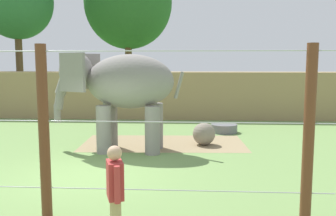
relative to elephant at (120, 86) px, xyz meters
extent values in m
plane|color=#6B8E4C|center=(-0.37, -2.65, -2.13)|extent=(120.00, 120.00, 0.00)
cube|color=#937F5B|center=(1.33, 1.14, -2.13)|extent=(5.89, 3.09, 0.01)
cube|color=#997F56|center=(-0.37, 7.49, -0.92)|extent=(36.00, 1.80, 2.41)
cylinder|color=gray|center=(-0.46, -0.41, -1.36)|extent=(0.48, 0.48, 1.53)
cylinder|color=gray|center=(-0.43, 0.44, -1.36)|extent=(0.48, 0.48, 1.53)
cylinder|color=gray|center=(1.10, -0.46, -1.36)|extent=(0.48, 0.48, 1.53)
cylinder|color=gray|center=(1.13, 0.38, -1.36)|extent=(0.48, 0.48, 1.53)
ellipsoid|color=gray|center=(0.33, -0.01, 0.15)|extent=(2.90, 1.63, 1.75)
ellipsoid|color=gray|center=(-1.45, 0.05, 0.45)|extent=(1.13, 1.24, 1.26)
cube|color=gray|center=(-1.36, -0.61, 0.45)|extent=(0.93, 0.54, 1.20)
cube|color=gray|center=(-1.32, 0.70, 0.45)|extent=(0.95, 0.49, 1.20)
cylinder|color=gray|center=(-1.92, 0.07, 0.00)|extent=(0.55, 0.37, 0.69)
cylinder|color=gray|center=(-2.05, 0.07, -0.48)|extent=(0.40, 0.30, 0.64)
cylinder|color=gray|center=(-2.14, 0.08, -0.93)|extent=(0.23, 0.23, 0.60)
cylinder|color=gray|center=(1.92, -0.07, 0.04)|extent=(0.34, 0.12, 0.87)
sphere|color=gray|center=(2.77, 0.96, -1.73)|extent=(0.79, 0.79, 0.79)
cylinder|color=brown|center=(-0.36, -5.39, -0.53)|extent=(0.19, 0.19, 3.21)
cylinder|color=brown|center=(4.35, -5.39, -0.53)|extent=(0.19, 0.19, 3.21)
cylinder|color=#B7B7BC|center=(-0.37, -5.39, -1.55)|extent=(10.44, 0.02, 0.02)
cylinder|color=#B7B7BC|center=(-0.37, -5.39, -0.30)|extent=(10.44, 0.02, 0.02)
cylinder|color=#B7B7BC|center=(-0.37, -5.39, 0.95)|extent=(10.44, 0.02, 0.02)
cube|color=#B23333|center=(1.19, -6.62, -0.97)|extent=(0.33, 0.41, 0.56)
sphere|color=tan|center=(1.19, -6.62, -0.57)|extent=(0.22, 0.22, 0.22)
cylinder|color=#B23333|center=(1.27, -6.85, -0.97)|extent=(0.11, 0.11, 0.54)
cylinder|color=#B23333|center=(1.11, -6.39, -0.97)|extent=(0.11, 0.11, 0.54)
cube|color=black|center=(1.03, -6.40, -1.19)|extent=(0.04, 0.07, 0.14)
cylinder|color=slate|center=(3.69, 3.38, -1.95)|extent=(1.10, 1.10, 0.35)
cylinder|color=#38607A|center=(3.69, 3.38, -1.81)|extent=(1.01, 1.01, 0.02)
cylinder|color=brown|center=(-2.17, 14.36, 0.64)|extent=(0.44, 0.44, 5.53)
cylinder|color=brown|center=(-8.79, 11.51, 0.29)|extent=(0.44, 0.44, 4.83)
ellipsoid|color=#286633|center=(-8.79, 11.51, 4.64)|extent=(4.55, 4.55, 4.78)
cylinder|color=brown|center=(-2.20, 14.85, 0.11)|extent=(0.44, 0.44, 4.49)
ellipsoid|color=#235B23|center=(-2.20, 14.85, 5.01)|extent=(6.23, 6.23, 6.54)
camera|label=1|loc=(2.30, -11.81, 0.73)|focal=39.34mm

